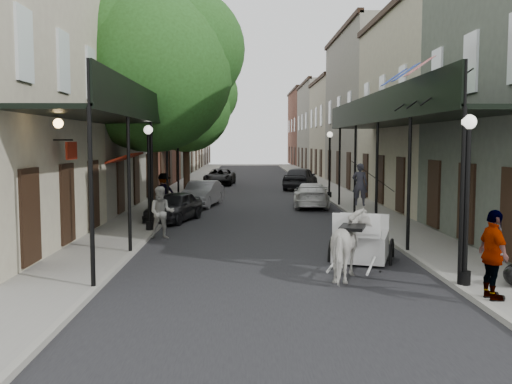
{
  "coord_description": "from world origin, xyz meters",
  "views": [
    {
      "loc": [
        -0.71,
        -14.19,
        3.24
      ],
      "look_at": [
        -0.34,
        4.51,
        1.6
      ],
      "focal_mm": 40.0,
      "sensor_mm": 36.0,
      "label": 1
    }
  ],
  "objects_px": {
    "lamppost_right_far": "(330,163)",
    "car_right_near": "(311,195)",
    "lamppost_right_near": "(467,197)",
    "pedestrian_sidewalk_right": "(493,255)",
    "horse": "(352,246)",
    "car_left_mid": "(202,194)",
    "carriage": "(363,221)",
    "pedestrian_sidewalk_left": "(164,192)",
    "tree_near": "(162,65)",
    "lamppost_left": "(149,176)",
    "car_left_near": "(174,207)",
    "car_right_far": "(300,178)",
    "car_left_far": "(220,177)",
    "tree_far": "(192,103)",
    "pedestrian_walking": "(162,213)"
  },
  "relations": [
    {
      "from": "lamppost_right_far",
      "to": "car_right_near",
      "type": "distance_m",
      "value": 4.51
    },
    {
      "from": "lamppost_right_near",
      "to": "pedestrian_sidewalk_right",
      "type": "height_order",
      "value": "lamppost_right_near"
    },
    {
      "from": "horse",
      "to": "car_left_mid",
      "type": "bearing_deg",
      "value": -55.7
    },
    {
      "from": "carriage",
      "to": "pedestrian_sidewalk_left",
      "type": "relative_size",
      "value": 1.59
    },
    {
      "from": "tree_near",
      "to": "car_right_near",
      "type": "height_order",
      "value": "tree_near"
    },
    {
      "from": "horse",
      "to": "lamppost_left",
      "type": "bearing_deg",
      "value": -32.37
    },
    {
      "from": "lamppost_left",
      "to": "car_left_near",
      "type": "bearing_deg",
      "value": 80.54
    },
    {
      "from": "pedestrian_sidewalk_right",
      "to": "car_right_far",
      "type": "height_order",
      "value": "pedestrian_sidewalk_right"
    },
    {
      "from": "car_left_mid",
      "to": "lamppost_right_near",
      "type": "bearing_deg",
      "value": -56.55
    },
    {
      "from": "car_left_far",
      "to": "car_right_near",
      "type": "relative_size",
      "value": 1.06
    },
    {
      "from": "car_right_near",
      "to": "tree_far",
      "type": "bearing_deg",
      "value": -50.63
    },
    {
      "from": "car_right_near",
      "to": "carriage",
      "type": "bearing_deg",
      "value": 95.27
    },
    {
      "from": "horse",
      "to": "pedestrian_walking",
      "type": "distance_m",
      "value": 7.87
    },
    {
      "from": "tree_near",
      "to": "lamppost_left",
      "type": "distance_m",
      "value": 6.1
    },
    {
      "from": "horse",
      "to": "car_left_far",
      "type": "height_order",
      "value": "horse"
    },
    {
      "from": "tree_near",
      "to": "lamppost_right_far",
      "type": "bearing_deg",
      "value": 43.31
    },
    {
      "from": "lamppost_right_far",
      "to": "car_left_far",
      "type": "relative_size",
      "value": 0.83
    },
    {
      "from": "lamppost_right_far",
      "to": "lamppost_right_near",
      "type": "bearing_deg",
      "value": -90.0
    },
    {
      "from": "tree_near",
      "to": "tree_far",
      "type": "bearing_deg",
      "value": 90.19
    },
    {
      "from": "tree_near",
      "to": "car_right_far",
      "type": "xyz_separation_m",
      "value": [
        7.31,
        14.56,
        -5.7
      ]
    },
    {
      "from": "car_left_mid",
      "to": "car_right_near",
      "type": "xyz_separation_m",
      "value": [
        5.47,
        -0.48,
        -0.03
      ]
    },
    {
      "from": "lamppost_right_near",
      "to": "pedestrian_walking",
      "type": "xyz_separation_m",
      "value": [
        -7.6,
        6.81,
        -1.17
      ]
    },
    {
      "from": "car_left_mid",
      "to": "pedestrian_walking",
      "type": "bearing_deg",
      "value": -83.19
    },
    {
      "from": "pedestrian_sidewalk_left",
      "to": "car_right_near",
      "type": "bearing_deg",
      "value": -170.71
    },
    {
      "from": "pedestrian_sidewalk_left",
      "to": "car_left_far",
      "type": "relative_size",
      "value": 0.38
    },
    {
      "from": "horse",
      "to": "pedestrian_sidewalk_right",
      "type": "height_order",
      "value": "pedestrian_sidewalk_right"
    },
    {
      "from": "pedestrian_sidewalk_right",
      "to": "car_right_near",
      "type": "xyz_separation_m",
      "value": [
        -1.6,
        17.19,
        -0.4
      ]
    },
    {
      "from": "tree_far",
      "to": "pedestrian_sidewalk_left",
      "type": "bearing_deg",
      "value": -90.69
    },
    {
      "from": "tree_near",
      "to": "car_right_far",
      "type": "distance_m",
      "value": 17.26
    },
    {
      "from": "car_right_far",
      "to": "pedestrian_walking",
      "type": "bearing_deg",
      "value": 87.47
    },
    {
      "from": "lamppost_left",
      "to": "car_left_far",
      "type": "height_order",
      "value": "lamppost_left"
    },
    {
      "from": "tree_near",
      "to": "lamppost_right_far",
      "type": "height_order",
      "value": "tree_near"
    },
    {
      "from": "car_left_mid",
      "to": "car_left_far",
      "type": "xyz_separation_m",
      "value": [
        0.27,
        14.47,
        -0.02
      ]
    },
    {
      "from": "tree_near",
      "to": "car_right_far",
      "type": "relative_size",
      "value": 2.08
    },
    {
      "from": "lamppost_right_near",
      "to": "car_right_near",
      "type": "height_order",
      "value": "lamppost_right_near"
    },
    {
      "from": "carriage",
      "to": "car_left_mid",
      "type": "relative_size",
      "value": 0.7
    },
    {
      "from": "pedestrian_sidewalk_right",
      "to": "car_left_near",
      "type": "distance_m",
      "value": 14.48
    },
    {
      "from": "pedestrian_walking",
      "to": "car_right_near",
      "type": "height_order",
      "value": "pedestrian_walking"
    },
    {
      "from": "lamppost_right_far",
      "to": "car_right_near",
      "type": "xyz_separation_m",
      "value": [
        -1.5,
        -4.0,
        -1.44
      ]
    },
    {
      "from": "lamppost_right_far",
      "to": "pedestrian_walking",
      "type": "relative_size",
      "value": 2.1
    },
    {
      "from": "tree_far",
      "to": "lamppost_left",
      "type": "height_order",
      "value": "tree_far"
    },
    {
      "from": "tree_far",
      "to": "pedestrian_sidewalk_right",
      "type": "xyz_separation_m",
      "value": [
        8.45,
        -27.37,
        -4.82
      ]
    },
    {
      "from": "horse",
      "to": "car_left_near",
      "type": "relative_size",
      "value": 0.53
    },
    {
      "from": "tree_near",
      "to": "pedestrian_sidewalk_right",
      "type": "height_order",
      "value": "tree_near"
    },
    {
      "from": "car_right_far",
      "to": "lamppost_right_near",
      "type": "bearing_deg",
      "value": 107.95
    },
    {
      "from": "car_left_near",
      "to": "car_left_mid",
      "type": "height_order",
      "value": "car_left_mid"
    },
    {
      "from": "car_right_far",
      "to": "car_left_mid",
      "type": "bearing_deg",
      "value": 75.54
    },
    {
      "from": "lamppost_right_near",
      "to": "pedestrian_sidewalk_left",
      "type": "height_order",
      "value": "lamppost_right_near"
    },
    {
      "from": "lamppost_left",
      "to": "pedestrian_walking",
      "type": "height_order",
      "value": "lamppost_left"
    },
    {
      "from": "tree_near",
      "to": "lamppost_left",
      "type": "xyz_separation_m",
      "value": [
        0.1,
        -4.18,
        -4.44
      ]
    }
  ]
}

